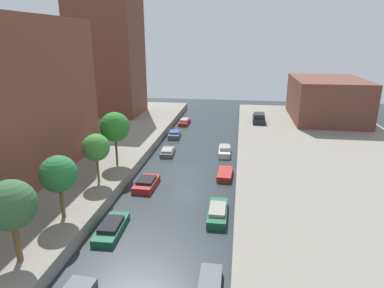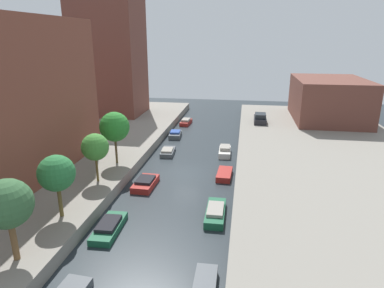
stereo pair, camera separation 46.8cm
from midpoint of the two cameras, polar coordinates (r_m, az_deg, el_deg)
ground_plane at (r=34.14m, az=-0.62°, el=-4.93°), size 84.00×84.00×0.00m
quay_left at (r=39.20m, az=-22.81°, el=-2.55°), size 20.00×64.00×1.00m
quay_right at (r=34.91m, az=24.56°, el=-5.21°), size 20.00×64.00×1.00m
apartment_tower_far at (r=56.56m, az=-13.54°, el=14.17°), size 10.00×8.45×18.24m
low_block_right at (r=55.50m, az=22.28°, el=7.01°), size 10.00×14.02×6.19m
street_tree_0 at (r=20.94m, az=-28.19°, el=-8.96°), size 2.76×2.76×4.90m
street_tree_1 at (r=24.72m, az=-21.42°, el=-4.65°), size 2.53×2.53×4.54m
street_tree_2 at (r=29.84m, az=-15.63°, el=-0.52°), size 2.35×2.35×4.32m
street_tree_3 at (r=33.69m, az=-12.57°, el=2.84°), size 2.92×2.92×5.21m
parked_car at (r=51.00m, az=11.70°, el=4.23°), size 1.81×4.11×1.39m
moored_boat_left_1 at (r=25.12m, az=-13.33°, el=-13.51°), size 1.67×4.05×0.75m
moored_boat_left_2 at (r=31.32m, az=-7.45°, el=-6.55°), size 1.79×3.57×0.80m
moored_boat_left_3 at (r=39.52m, az=-3.77°, el=-1.29°), size 1.66×3.31×0.70m
moored_boat_left_4 at (r=46.17m, az=-2.55°, el=1.64°), size 1.71×3.21×0.87m
moored_boat_left_5 at (r=52.98m, az=-0.78°, el=3.75°), size 1.50×3.51×0.88m
moored_boat_right_1 at (r=26.28m, az=4.50°, el=-11.45°), size 1.46×4.09×0.82m
moored_boat_right_2 at (r=33.27m, az=5.90°, el=-5.12°), size 1.46×3.21×0.57m
moored_boat_right_3 at (r=39.38m, az=5.91°, el=-1.22°), size 1.42×3.28×1.02m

